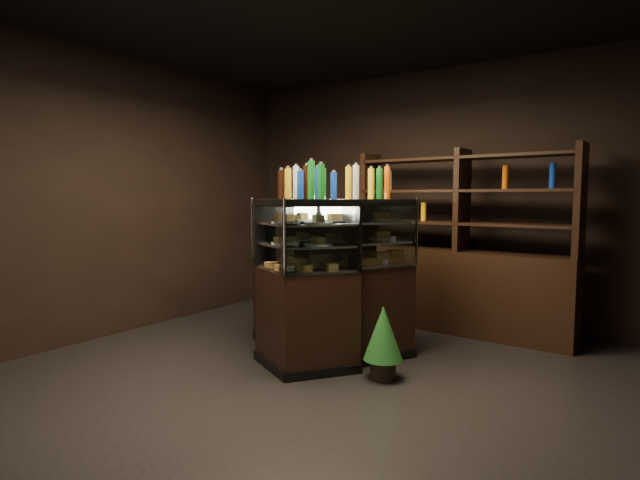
# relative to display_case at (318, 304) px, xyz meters

# --- Properties ---
(ground) EXTENTS (5.00, 5.00, 0.00)m
(ground) POSITION_rel_display_case_xyz_m (0.24, -0.47, -0.49)
(ground) COLOR black
(ground) RESTS_ON ground
(room_shell) EXTENTS (5.02, 5.02, 3.01)m
(room_shell) POSITION_rel_display_case_xyz_m (0.24, -0.47, 1.45)
(room_shell) COLOR black
(room_shell) RESTS_ON ground
(display_case) EXTENTS (1.70, 1.51, 1.48)m
(display_case) POSITION_rel_display_case_xyz_m (0.00, 0.00, 0.00)
(display_case) COLOR black
(display_case) RESTS_ON ground
(food_display) EXTENTS (1.26, 1.18, 0.45)m
(food_display) POSITION_rel_display_case_xyz_m (0.00, -0.01, 0.58)
(food_display) COLOR #CC8849
(food_display) RESTS_ON display_case
(bottles_top) EXTENTS (1.09, 1.04, 0.30)m
(bottles_top) POSITION_rel_display_case_xyz_m (-0.00, 0.00, 1.12)
(bottles_top) COLOR #B20C0A
(bottles_top) RESTS_ON display_case
(potted_conifer) EXTENTS (0.32, 0.32, 0.69)m
(potted_conifer) POSITION_rel_display_case_xyz_m (0.76, -0.18, -0.10)
(potted_conifer) COLOR black
(potted_conifer) RESTS_ON ground
(back_shelving) EXTENTS (2.38, 0.54, 2.00)m
(back_shelving) POSITION_rel_display_case_xyz_m (0.82, 1.58, 0.11)
(back_shelving) COLOR black
(back_shelving) RESTS_ON ground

